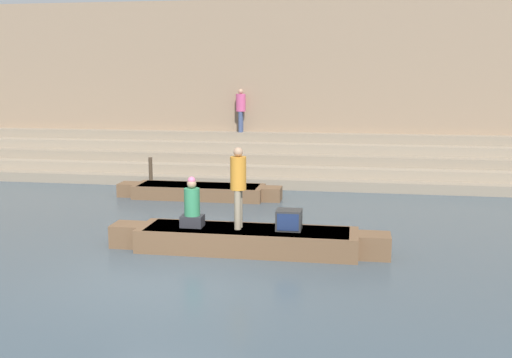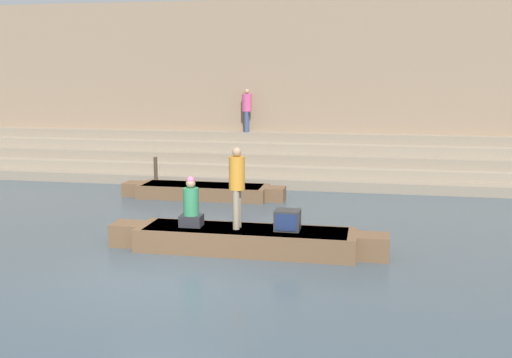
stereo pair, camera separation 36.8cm
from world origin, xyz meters
name	(u,v)px [view 1 (the left image)]	position (x,y,z in m)	size (l,w,h in m)	color
ground_plane	(164,280)	(0.00, 0.00, 0.00)	(120.00, 120.00, 0.00)	#3D4C56
ghat_steps	(258,163)	(0.00, 11.04, 0.62)	(36.00, 2.87, 1.69)	gray
back_wall	(265,90)	(0.00, 12.69, 3.26)	(34.20, 1.28, 6.58)	#937A60
rowboat_main	(247,239)	(1.21, 2.11, 0.27)	(6.18, 1.31, 0.51)	brown
person_standing	(238,182)	(1.02, 2.12, 1.55)	(0.35, 0.35, 1.79)	gray
person_rowing	(192,207)	(-0.02, 2.10, 0.97)	(0.49, 0.38, 1.13)	#28282D
tv_set	(289,220)	(2.13, 2.16, 0.74)	(0.55, 0.46, 0.45)	#2D2D2D
moored_boat_shore	(199,191)	(-1.30, 7.50, 0.22)	(5.21, 1.20, 0.42)	brown
mooring_post	(151,174)	(-3.20, 8.44, 0.56)	(0.13, 0.13, 1.12)	#473828
person_on_steps	(241,108)	(-0.77, 11.81, 2.61)	(0.36, 0.36, 1.62)	#3D4C75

